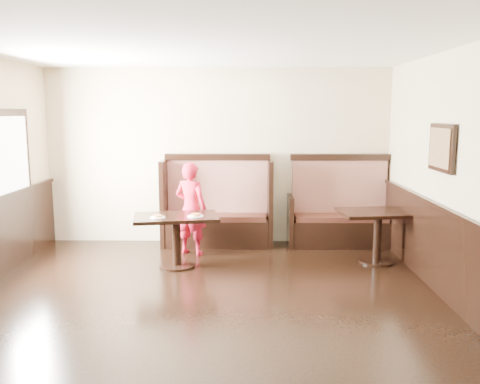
{
  "coord_description": "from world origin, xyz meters",
  "views": [
    {
      "loc": [
        0.47,
        -4.66,
        2.1
      ],
      "look_at": [
        0.37,
        2.35,
        1.0
      ],
      "focal_mm": 38.0,
      "sensor_mm": 36.0,
      "label": 1
    }
  ],
  "objects_px": {
    "table_neighbor": "(378,224)",
    "booth_main": "(217,212)",
    "table_main": "(176,228)",
    "booth_neighbor": "(339,215)",
    "child": "(191,209)"
  },
  "relations": [
    {
      "from": "booth_main",
      "to": "table_main",
      "type": "xyz_separation_m",
      "value": [
        -0.49,
        -1.22,
        0.02
      ]
    },
    {
      "from": "booth_neighbor",
      "to": "table_neighbor",
      "type": "relative_size",
      "value": 1.45
    },
    {
      "from": "booth_neighbor",
      "to": "table_neighbor",
      "type": "bearing_deg",
      "value": -69.51
    },
    {
      "from": "table_neighbor",
      "to": "child",
      "type": "relative_size",
      "value": 0.82
    },
    {
      "from": "booth_main",
      "to": "booth_neighbor",
      "type": "relative_size",
      "value": 1.06
    },
    {
      "from": "booth_main",
      "to": "child",
      "type": "distance_m",
      "value": 0.7
    },
    {
      "from": "table_neighbor",
      "to": "booth_main",
      "type": "bearing_deg",
      "value": 150.26
    },
    {
      "from": "booth_main",
      "to": "table_neighbor",
      "type": "height_order",
      "value": "booth_main"
    },
    {
      "from": "booth_neighbor",
      "to": "child",
      "type": "xyz_separation_m",
      "value": [
        -2.31,
        -0.58,
        0.21
      ]
    },
    {
      "from": "table_main",
      "to": "table_neighbor",
      "type": "xyz_separation_m",
      "value": [
        2.8,
        0.25,
        0.0
      ]
    },
    {
      "from": "booth_neighbor",
      "to": "child",
      "type": "relative_size",
      "value": 1.19
    },
    {
      "from": "booth_neighbor",
      "to": "table_neighbor",
      "type": "height_order",
      "value": "booth_neighbor"
    },
    {
      "from": "booth_main",
      "to": "table_main",
      "type": "bearing_deg",
      "value": -111.87
    },
    {
      "from": "booth_neighbor",
      "to": "table_main",
      "type": "xyz_separation_m",
      "value": [
        -2.44,
        -1.22,
        0.07
      ]
    },
    {
      "from": "table_main",
      "to": "booth_neighbor",
      "type": "bearing_deg",
      "value": 16.27
    }
  ]
}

